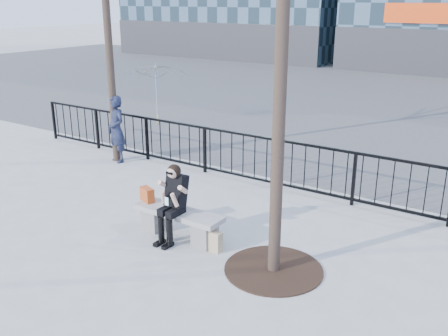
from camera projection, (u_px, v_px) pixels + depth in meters
The scene contains 10 objects.
ground at pixel (179, 236), 8.64m from camera, with size 120.00×120.00×0.00m, color #9A9B95.
street_surface at pixel (407, 99), 20.47m from camera, with size 60.00×23.00×0.01m, color #474747.
railing at pixel (265, 161), 10.82m from camera, with size 14.00×0.06×1.10m.
tree_grate at pixel (274, 269), 7.56m from camera, with size 1.50×1.50×0.02m, color black.
bench_main at pixel (179, 220), 8.54m from camera, with size 1.65×0.46×0.49m.
seated_woman at pixel (172, 204), 8.29m from camera, with size 0.50×0.64×1.34m.
handbag at pixel (147, 195), 8.83m from camera, with size 0.30×0.14×0.25m, color #B44316.
shopping_bag at pixel (212, 240), 8.12m from camera, with size 0.36×0.13×0.34m, color #C9AD8E.
standing_man at pixel (117, 129), 12.35m from camera, with size 0.61×0.40×1.66m, color black.
vendor_umbrella at pixel (155, 94), 15.98m from camera, with size 2.16×2.21×1.99m, color gold.
Camera 1 is at (4.96, -6.07, 3.90)m, focal length 40.00 mm.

